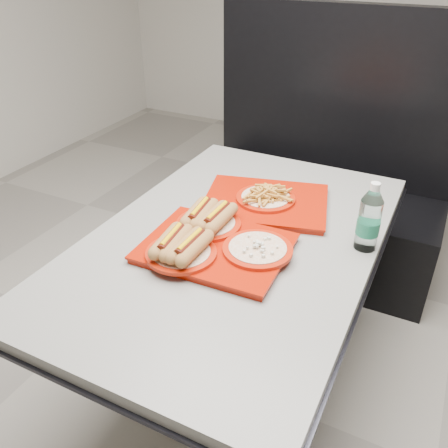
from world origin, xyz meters
The scene contains 6 objects.
ground centered at (0.00, 0.00, 0.00)m, with size 6.00×6.00×0.00m, color gray.
diner_table centered at (0.00, 0.00, 0.58)m, with size 0.92×1.42×0.75m.
booth_bench centered at (0.00, 1.09, 0.40)m, with size 1.30×0.57×1.35m.
tray_near centered at (-0.03, -0.11, 0.79)m, with size 0.47×0.41×0.10m.
tray_far centered at (0.01, 0.24, 0.78)m, with size 0.53×0.46×0.09m.
water_bottle centered at (0.40, 0.13, 0.85)m, with size 0.07×0.07×0.23m.
Camera 1 is at (0.57, -1.22, 1.61)m, focal length 38.00 mm.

